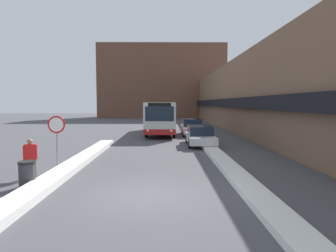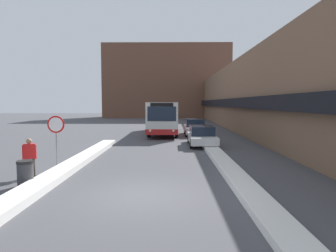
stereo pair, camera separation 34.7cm
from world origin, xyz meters
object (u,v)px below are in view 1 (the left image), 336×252
Objects in this scene: trash_bin at (27,174)px; pedestrian at (30,155)px; parked_car_middle at (192,127)px; stop_sign at (57,131)px; parked_car_front at (200,135)px; city_bus at (161,117)px.

pedestrian is at bearing 108.55° from trash_bin.
parked_car_middle is 16.71m from stop_sign.
parked_car_middle is at bearing 90.00° from parked_car_front.
stop_sign is at bearing 85.42° from trash_bin.
city_bus is at bearing 76.66° from trash_bin.
city_bus is 2.36× the size of parked_car_front.
parked_car_middle is at bearing 66.88° from trash_bin.
pedestrian is (-7.87, -16.32, 0.20)m from parked_car_middle.
parked_car_front is at bearing 55.18° from trash_bin.
city_bus is 4.46× the size of stop_sign.
trash_bin is (-0.20, -2.48, -1.32)m from stop_sign.
pedestrian is at bearing -129.45° from parked_car_front.
pedestrian is at bearing -114.55° from stop_sign.
parked_car_front is 0.97× the size of parked_car_middle.
trash_bin is (0.40, -1.18, -0.50)m from pedestrian.
city_bus reaches higher than parked_car_front.
parked_car_middle is 5.06× the size of trash_bin.
pedestrian is (-7.87, -9.56, 0.26)m from parked_car_front.
pedestrian is 1.34m from trash_bin.
pedestrian is (-4.90, -17.81, -0.71)m from city_bus.
city_bus is at bearing 75.38° from stop_sign.
parked_car_front is 2.89× the size of pedestrian.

